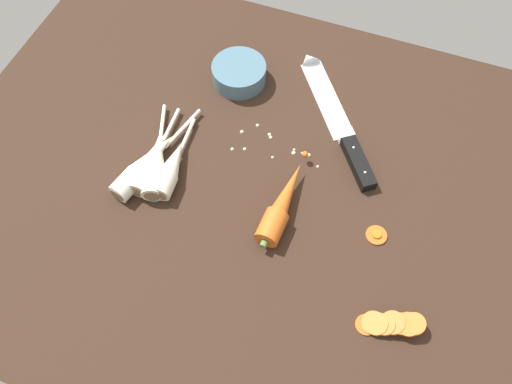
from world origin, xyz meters
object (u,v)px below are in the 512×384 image
at_px(parsnip_mid_left, 145,165).
at_px(prep_bowl, 239,73).
at_px(whole_carrot, 282,205).
at_px(parsnip_mid_right, 156,164).
at_px(carrot_slice_stray_near, 377,235).
at_px(carrot_slice_stack, 390,324).
at_px(chefs_knife, 335,113).
at_px(parsnip_back, 171,168).
at_px(parsnip_front, 151,162).

xyz_separation_m(parsnip_mid_left, prep_bowl, (0.08, 0.26, 0.00)).
height_order(parsnip_mid_left, prep_bowl, same).
xyz_separation_m(whole_carrot, prep_bowl, (-0.18, 0.25, 0.00)).
height_order(parsnip_mid_right, carrot_slice_stray_near, parsnip_mid_right).
relative_size(whole_carrot, prep_bowl, 1.87).
bearing_deg(carrot_slice_stack, whole_carrot, 149.10).
bearing_deg(whole_carrot, carrot_slice_stack, -30.90).
xyz_separation_m(chefs_knife, parsnip_mid_right, (-0.27, -0.24, 0.01)).
distance_m(carrot_slice_stray_near, prep_bowl, 0.43).
bearing_deg(parsnip_back, parsnip_front, -178.38).
height_order(whole_carrot, parsnip_front, whole_carrot).
height_order(chefs_knife, parsnip_mid_right, parsnip_mid_right).
distance_m(chefs_knife, prep_bowl, 0.21).
relative_size(whole_carrot, carrot_slice_stray_near, 5.61).
xyz_separation_m(parsnip_back, carrot_slice_stray_near, (0.38, 0.01, -0.02)).
bearing_deg(parsnip_mid_right, carrot_slice_stack, -16.00).
bearing_deg(carrot_slice_stack, parsnip_mid_left, 165.53).
xyz_separation_m(whole_carrot, parsnip_mid_left, (-0.26, -0.01, -0.00)).
bearing_deg(parsnip_back, chefs_knife, 44.22).
relative_size(whole_carrot, parsnip_back, 1.13).
bearing_deg(parsnip_mid_left, parsnip_back, 11.58).
relative_size(parsnip_front, parsnip_mid_right, 0.99).
height_order(carrot_slice_stack, prep_bowl, prep_bowl).
relative_size(parsnip_mid_left, carrot_slice_stray_near, 6.41).
bearing_deg(carrot_slice_stray_near, parsnip_back, -178.39).
relative_size(whole_carrot, parsnip_mid_right, 1.01).
distance_m(whole_carrot, parsnip_back, 0.21).
xyz_separation_m(parsnip_mid_right, carrot_slice_stray_near, (0.41, 0.01, -0.02)).
bearing_deg(parsnip_front, prep_bowl, 74.17).
bearing_deg(parsnip_mid_left, parsnip_mid_right, 27.66).
height_order(parsnip_front, parsnip_mid_right, same).
bearing_deg(whole_carrot, carrot_slice_stray_near, 3.66).
relative_size(parsnip_front, parsnip_mid_left, 0.86).
height_order(parsnip_mid_left, carrot_slice_stack, parsnip_mid_left).
relative_size(parsnip_front, carrot_slice_stack, 1.97).
relative_size(chefs_knife, prep_bowl, 2.71).
height_order(chefs_knife, carrot_slice_stray_near, chefs_knife).
bearing_deg(whole_carrot, chefs_knife, 83.11).
bearing_deg(carrot_slice_stack, parsnip_front, 164.40).
bearing_deg(parsnip_back, carrot_slice_stack, -17.08).
height_order(parsnip_back, prep_bowl, same).
xyz_separation_m(parsnip_back, prep_bowl, (0.03, 0.25, 0.00)).
relative_size(parsnip_mid_left, parsnip_mid_right, 1.15).
relative_size(chefs_knife, carrot_slice_stack, 2.91).
distance_m(parsnip_back, prep_bowl, 0.26).
height_order(carrot_slice_stray_near, prep_bowl, prep_bowl).
xyz_separation_m(whole_carrot, carrot_slice_stack, (0.22, -0.13, -0.01)).
bearing_deg(parsnip_back, whole_carrot, -0.01).
bearing_deg(parsnip_back, parsnip_mid_left, -168.42).
xyz_separation_m(chefs_knife, parsnip_back, (-0.24, -0.23, 0.01)).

